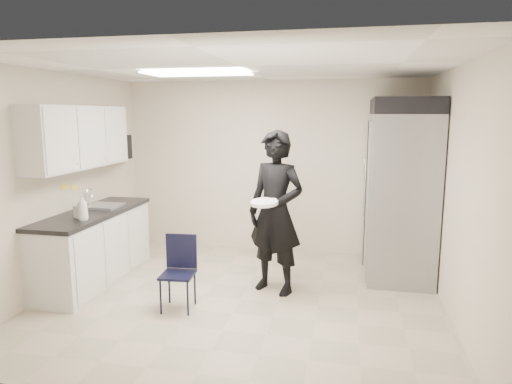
% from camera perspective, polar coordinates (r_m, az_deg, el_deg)
% --- Properties ---
extents(floor, '(4.50, 4.50, 0.00)m').
position_cam_1_polar(floor, '(5.39, -1.90, -13.23)').
color(floor, tan).
rests_on(floor, ground).
extents(ceiling, '(4.50, 4.50, 0.00)m').
position_cam_1_polar(ceiling, '(4.99, -2.07, 15.44)').
color(ceiling, white).
rests_on(ceiling, back_wall).
extents(back_wall, '(4.50, 0.00, 4.50)m').
position_cam_1_polar(back_wall, '(6.97, 1.90, 3.12)').
color(back_wall, beige).
rests_on(back_wall, floor).
extents(left_wall, '(0.00, 4.00, 4.00)m').
position_cam_1_polar(left_wall, '(5.97, -23.48, 1.19)').
color(left_wall, beige).
rests_on(left_wall, floor).
extents(right_wall, '(0.00, 4.00, 4.00)m').
position_cam_1_polar(right_wall, '(5.01, 23.92, -0.35)').
color(right_wall, beige).
rests_on(right_wall, floor).
extents(ceiling_panel, '(1.20, 0.60, 0.02)m').
position_cam_1_polar(ceiling_panel, '(5.53, -7.30, 14.50)').
color(ceiling_panel, white).
rests_on(ceiling_panel, ceiling).
extents(lower_counter, '(0.60, 1.90, 0.86)m').
position_cam_1_polar(lower_counter, '(6.15, -19.55, -6.64)').
color(lower_counter, silver).
rests_on(lower_counter, floor).
extents(countertop, '(0.64, 1.95, 0.05)m').
position_cam_1_polar(countertop, '(6.04, -19.79, -2.49)').
color(countertop, black).
rests_on(countertop, lower_counter).
extents(sink, '(0.42, 0.40, 0.14)m').
position_cam_1_polar(sink, '(6.24, -18.44, -2.17)').
color(sink, gray).
rests_on(sink, countertop).
extents(faucet, '(0.02, 0.02, 0.24)m').
position_cam_1_polar(faucet, '(6.32, -20.09, -0.74)').
color(faucet, silver).
rests_on(faucet, countertop).
extents(upper_cabinets, '(0.35, 1.80, 0.75)m').
position_cam_1_polar(upper_cabinets, '(5.99, -21.34, 6.41)').
color(upper_cabinets, silver).
rests_on(upper_cabinets, left_wall).
extents(towel_dispenser, '(0.22, 0.30, 0.35)m').
position_cam_1_polar(towel_dispenser, '(7.02, -16.60, 5.39)').
color(towel_dispenser, black).
rests_on(towel_dispenser, left_wall).
extents(notice_sticker_left, '(0.00, 0.12, 0.07)m').
position_cam_1_polar(notice_sticker_left, '(6.06, -22.84, 0.58)').
color(notice_sticker_left, yellow).
rests_on(notice_sticker_left, left_wall).
extents(notice_sticker_right, '(0.00, 0.12, 0.07)m').
position_cam_1_polar(notice_sticker_right, '(6.23, -21.79, 0.51)').
color(notice_sticker_right, yellow).
rests_on(notice_sticker_right, left_wall).
extents(commercial_fridge, '(0.80, 1.35, 2.10)m').
position_cam_1_polar(commercial_fridge, '(6.22, 17.54, -0.46)').
color(commercial_fridge, gray).
rests_on(commercial_fridge, floor).
extents(fridge_compressor, '(0.80, 1.35, 0.20)m').
position_cam_1_polar(fridge_compressor, '(6.13, 18.10, 10.17)').
color(fridge_compressor, black).
rests_on(fridge_compressor, commercial_fridge).
extents(folding_chair, '(0.37, 0.37, 0.78)m').
position_cam_1_polar(folding_chair, '(5.07, -9.77, -10.17)').
color(folding_chair, black).
rests_on(folding_chair, floor).
extents(man_tuxedo, '(0.83, 0.70, 1.92)m').
position_cam_1_polar(man_tuxedo, '(5.35, 2.47, -2.59)').
color(man_tuxedo, black).
rests_on(man_tuxedo, floor).
extents(bucket_lid, '(0.40, 0.40, 0.04)m').
position_cam_1_polar(bucket_lid, '(5.11, 1.06, -1.33)').
color(bucket_lid, white).
rests_on(bucket_lid, man_tuxedo).
extents(soap_bottle_a, '(0.16, 0.16, 0.30)m').
position_cam_1_polar(soap_bottle_a, '(5.52, -20.86, -1.83)').
color(soap_bottle_a, white).
rests_on(soap_bottle_a, countertop).
extents(soap_bottle_b, '(0.12, 0.12, 0.21)m').
position_cam_1_polar(soap_bottle_b, '(5.68, -21.25, -1.97)').
color(soap_bottle_b, '#A4A4B0').
rests_on(soap_bottle_b, countertop).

